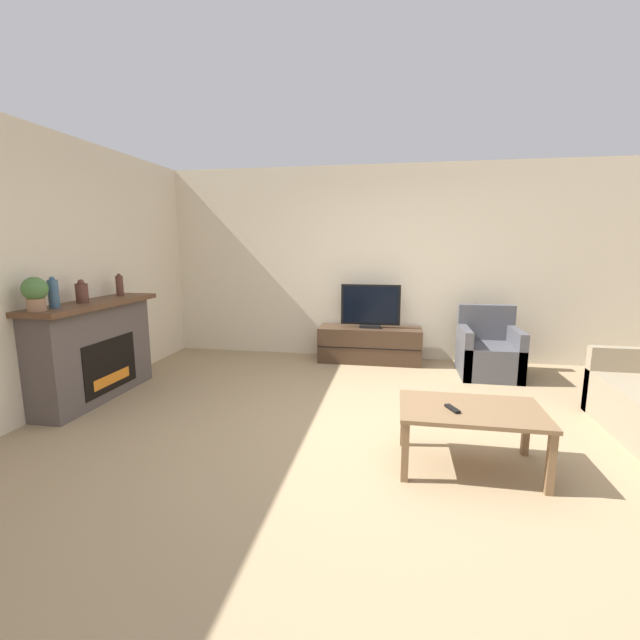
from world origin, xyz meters
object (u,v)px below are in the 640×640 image
Objects in this scene: fireplace at (94,350)px; remote at (452,409)px; armchair at (488,353)px; potted_plant at (35,292)px; tv at (370,308)px; mantel_vase_left at (53,293)px; mantel_vase_right at (120,285)px; coffee_table at (471,415)px; mantel_vase_centre_left at (82,292)px; tv_stand at (370,345)px.

fireplace reaches higher than remote.
potted_plant is at bearing -151.57° from armchair.
tv is 5.30× the size of remote.
mantel_vase_right is at bearing 90.00° from mantel_vase_left.
mantel_vase_right is 0.86× the size of potted_plant.
tv is 1.61m from armchair.
remote is (0.76, -2.85, -0.30)m from tv.
tv is 2.95m from coffee_table.
fireplace is 0.96m from potted_plant.
mantel_vase_left is at bearing -90.00° from mantel_vase_right.
mantel_vase_right is 0.30× the size of armchair.
mantel_vase_centre_left is 0.29× the size of tv.
mantel_vase_left reaches higher than tv_stand.
mantel_vase_right reaches higher than tv.
potted_plant is at bearing 151.98° from remote.
armchair is (4.24, 2.10, -0.89)m from mantel_vase_left.
mantel_vase_left reaches higher than fireplace.
fireplace is 6.78× the size of mantel_vase_centre_left.
tv is (0.00, -0.00, 0.52)m from tv_stand.
armchair is (4.24, 1.74, -0.87)m from mantel_vase_centre_left.
mantel_vase_left is 0.36m from mantel_vase_centre_left.
mantel_vase_right is 0.25× the size of coffee_table.
armchair is at bearing 48.74° from remote.
remote is (3.50, -0.20, -0.74)m from potted_plant.
potted_plant is at bearing -135.96° from tv_stand.
potted_plant is at bearing -90.00° from mantel_vase_left.
mantel_vase_left is at bearing -88.00° from fireplace.
mantel_vase_right is 4.48m from armchair.
mantel_vase_centre_left is at bearing -142.65° from tv.
mantel_vase_left is at bearing 90.00° from potted_plant.
coffee_table is at bearing -10.77° from mantel_vase_centre_left.
potted_plant is at bearing 177.87° from coffee_table.
mantel_vase_right is (-0.00, 0.96, -0.02)m from mantel_vase_left.
mantel_vase_right is 1.67× the size of remote.
mantel_vase_right is at bearing 134.10° from remote.
tv_stand is at bearing 44.04° from potted_plant.
mantel_vase_centre_left is at bearing -90.00° from mantel_vase_right.
armchair is at bearing -13.24° from tv.
mantel_vase_right is 0.32× the size of tv.
fireplace is 4.56m from armchair.
tv is at bearing 35.57° from fireplace.
mantel_vase_centre_left is 3.78m from coffee_table.
fireplace reaches higher than armchair.
fireplace is at bearing 92.00° from mantel_vase_left.
tv_stand is at bearing 41.81° from mantel_vase_left.
fireplace is 1.58× the size of coffee_table.
mantel_vase_centre_left is 0.17× the size of tv_stand.
mantel_vase_centre_left is 0.23× the size of coffee_table.
potted_plant is at bearing -90.00° from mantel_vase_right.
potted_plant is at bearing -90.00° from mantel_vase_centre_left.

